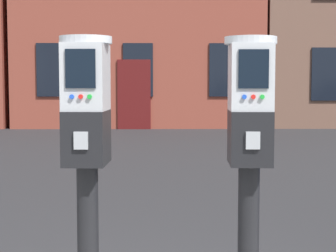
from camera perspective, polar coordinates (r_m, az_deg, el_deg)
parking_meter_near_kerb at (r=2.34m, az=-8.32°, el=-2.34°), size 0.23×0.26×1.49m
parking_meter_twin_adjacent at (r=2.35m, az=8.35°, el=-2.33°), size 0.23×0.26×1.49m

